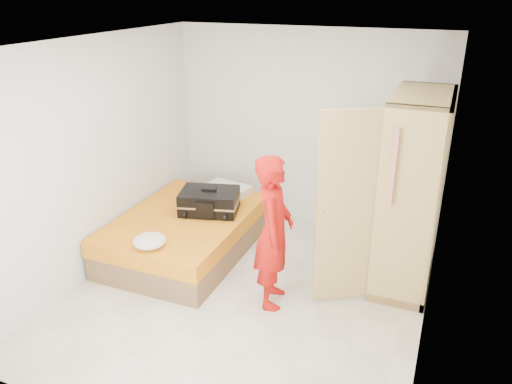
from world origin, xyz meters
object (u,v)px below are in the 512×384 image
at_px(person, 274,232).
at_px(bed, 185,234).
at_px(round_cushion, 149,241).
at_px(suitcase, 209,201).
at_px(wardrobe, 406,198).

bearing_deg(person, bed, 54.26).
xyz_separation_m(person, round_cushion, (-1.30, -0.25, -0.24)).
bearing_deg(bed, suitcase, 42.62).
relative_size(wardrobe, round_cushion, 5.99).
xyz_separation_m(bed, person, (1.35, -0.56, 0.55)).
distance_m(suitcase, round_cushion, 1.05).
height_order(person, suitcase, person).
relative_size(bed, round_cushion, 5.76).
relative_size(bed, wardrobe, 0.96).
bearing_deg(wardrobe, suitcase, -176.99).
xyz_separation_m(person, suitcase, (-1.12, 0.77, -0.17)).
distance_m(wardrobe, person, 1.47).
relative_size(bed, suitcase, 2.50).
height_order(bed, wardrobe, wardrobe).
distance_m(person, round_cushion, 1.35).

